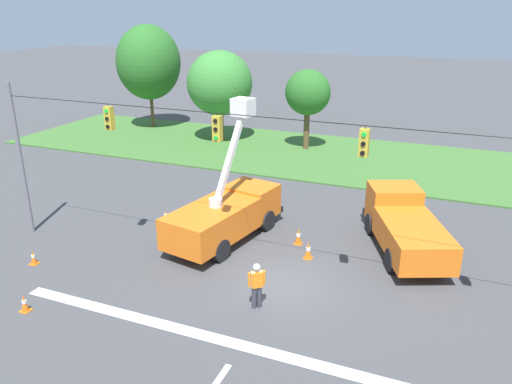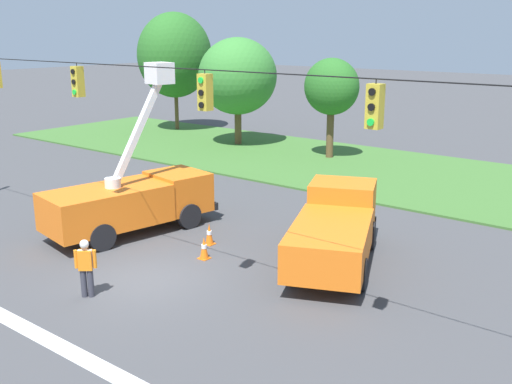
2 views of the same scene
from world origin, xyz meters
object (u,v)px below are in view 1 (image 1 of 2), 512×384
at_px(traffic_cone_near_bucket, 24,303).
at_px(tree_west, 220,83).
at_px(utility_truck_bucket_lift, 226,213).
at_px(traffic_cone_mid_right, 298,236).
at_px(traffic_cone_lane_edge_b, 33,257).
at_px(traffic_cone_foreground_left, 165,216).
at_px(traffic_cone_foreground_right, 308,250).
at_px(tree_centre, 308,93).
at_px(utility_truck_support_near, 405,225).
at_px(tree_far_west, 149,63).
at_px(road_worker, 257,283).

bearing_deg(traffic_cone_near_bucket, tree_west, 99.71).
bearing_deg(utility_truck_bucket_lift, traffic_cone_mid_right, 13.03).
bearing_deg(traffic_cone_lane_edge_b, traffic_cone_near_bucket, -49.50).
bearing_deg(traffic_cone_foreground_left, tree_west, 106.21).
bearing_deg(traffic_cone_mid_right, traffic_cone_foreground_right, -54.90).
relative_size(utility_truck_bucket_lift, traffic_cone_lane_edge_b, 10.75).
xyz_separation_m(tree_centre, utility_truck_support_near, (8.94, -14.46, -3.13)).
height_order(tree_far_west, utility_truck_support_near, tree_far_west).
distance_m(utility_truck_support_near, traffic_cone_lane_edge_b, 16.15).
xyz_separation_m(road_worker, traffic_cone_near_bucket, (-7.61, -3.40, -0.67)).
relative_size(utility_truck_support_near, traffic_cone_near_bucket, 10.08).
xyz_separation_m(road_worker, traffic_cone_lane_edge_b, (-10.01, -0.59, -0.69)).
relative_size(tree_far_west, utility_truck_support_near, 1.31).
distance_m(tree_far_west, tree_centre, 15.17).
height_order(utility_truck_bucket_lift, traffic_cone_foreground_left, utility_truck_bucket_lift).
height_order(utility_truck_bucket_lift, traffic_cone_near_bucket, utility_truck_bucket_lift).
relative_size(road_worker, traffic_cone_lane_edge_b, 2.74).
bearing_deg(traffic_cone_near_bucket, tree_far_west, 114.30).
distance_m(traffic_cone_near_bucket, traffic_cone_lane_edge_b, 3.69).
xyz_separation_m(tree_centre, traffic_cone_foreground_right, (5.26, -16.93, -3.92)).
relative_size(utility_truck_support_near, traffic_cone_mid_right, 8.66).
relative_size(tree_west, traffic_cone_mid_right, 9.07).
bearing_deg(utility_truck_bucket_lift, tree_far_west, 131.19).
bearing_deg(traffic_cone_lane_edge_b, utility_truck_support_near, 27.27).
xyz_separation_m(traffic_cone_foreground_left, traffic_cone_near_bucket, (-0.40, -8.78, 0.02)).
bearing_deg(traffic_cone_mid_right, traffic_cone_lane_edge_b, -148.20).
height_order(utility_truck_support_near, traffic_cone_near_bucket, utility_truck_support_near).
bearing_deg(traffic_cone_lane_edge_b, tree_west, 94.76).
distance_m(tree_centre, traffic_cone_foreground_left, 16.58).
relative_size(tree_west, traffic_cone_lane_edge_b, 11.10).
bearing_deg(tree_centre, traffic_cone_foreground_left, -99.31).
distance_m(utility_truck_bucket_lift, traffic_cone_lane_edge_b, 8.49).
bearing_deg(traffic_cone_mid_right, traffic_cone_foreground_left, -179.02).
distance_m(traffic_cone_foreground_left, traffic_cone_lane_edge_b, 6.60).
relative_size(utility_truck_support_near, road_worker, 3.87).
bearing_deg(traffic_cone_near_bucket, traffic_cone_foreground_right, 43.13).
relative_size(utility_truck_bucket_lift, traffic_cone_near_bucket, 10.22).
height_order(traffic_cone_mid_right, traffic_cone_lane_edge_b, traffic_cone_mid_right).
bearing_deg(tree_west, tree_centre, 0.10).
xyz_separation_m(utility_truck_support_near, traffic_cone_near_bucket, (-11.94, -10.20, -0.86)).
bearing_deg(traffic_cone_foreground_right, utility_truck_support_near, 33.80).
bearing_deg(traffic_cone_near_bucket, traffic_cone_mid_right, 50.15).
bearing_deg(tree_west, traffic_cone_near_bucket, -80.29).
bearing_deg(road_worker, tree_far_west, 130.24).
bearing_deg(utility_truck_bucket_lift, traffic_cone_lane_edge_b, -140.75).
height_order(tree_centre, utility_truck_support_near, tree_centre).
relative_size(utility_truck_bucket_lift, traffic_cone_foreground_left, 10.66).
relative_size(tree_west, road_worker, 4.05).
relative_size(tree_far_west, traffic_cone_mid_right, 11.31).
bearing_deg(traffic_cone_near_bucket, road_worker, 24.05).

